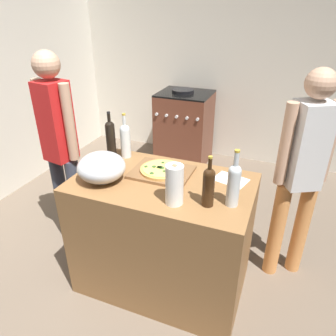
% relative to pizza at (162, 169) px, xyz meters
% --- Properties ---
extents(ground_plane, '(4.47, 3.78, 0.02)m').
position_rel_pizza_xyz_m(ground_plane, '(-0.11, 0.75, -0.93)').
color(ground_plane, '#6B5B4C').
extents(kitchen_wall_rear, '(4.47, 0.10, 2.60)m').
position_rel_pizza_xyz_m(kitchen_wall_rear, '(-0.11, 2.39, 0.38)').
color(kitchen_wall_rear, silver).
rests_on(kitchen_wall_rear, ground_plane).
extents(kitchen_wall_left, '(0.10, 3.78, 2.60)m').
position_rel_pizza_xyz_m(kitchen_wall_left, '(-2.10, 0.75, 0.38)').
color(kitchen_wall_left, silver).
rests_on(kitchen_wall_left, ground_plane).
extents(counter, '(1.18, 0.71, 0.89)m').
position_rel_pizza_xyz_m(counter, '(0.05, -0.10, -0.48)').
color(counter, olive).
rests_on(counter, ground_plane).
extents(cutting_board, '(0.40, 0.32, 0.02)m').
position_rel_pizza_xyz_m(cutting_board, '(-0.00, -0.00, -0.02)').
color(cutting_board, brown).
rests_on(cutting_board, counter).
extents(pizza, '(0.29, 0.29, 0.03)m').
position_rel_pizza_xyz_m(pizza, '(0.00, 0.00, 0.00)').
color(pizza, tan).
rests_on(pizza, cutting_board).
extents(mixing_bowl, '(0.31, 0.31, 0.19)m').
position_rel_pizza_xyz_m(mixing_bowl, '(-0.33, -0.23, 0.06)').
color(mixing_bowl, '#B2B2B7').
rests_on(mixing_bowl, counter).
extents(paper_towel_roll, '(0.10, 0.10, 0.25)m').
position_rel_pizza_xyz_m(paper_towel_roll, '(0.21, -0.30, 0.09)').
color(paper_towel_roll, white).
rests_on(paper_towel_roll, counter).
extents(wine_bottle_amber, '(0.07, 0.07, 0.35)m').
position_rel_pizza_xyz_m(wine_bottle_amber, '(0.52, -0.20, 0.11)').
color(wine_bottle_amber, silver).
rests_on(wine_bottle_amber, counter).
extents(wine_bottle_dark, '(0.07, 0.07, 0.35)m').
position_rel_pizza_xyz_m(wine_bottle_dark, '(-0.45, 0.11, 0.12)').
color(wine_bottle_dark, black).
rests_on(wine_bottle_dark, counter).
extents(wine_bottle_green, '(0.07, 0.07, 0.31)m').
position_rel_pizza_xyz_m(wine_bottle_green, '(0.39, -0.25, 0.10)').
color(wine_bottle_green, '#331E0F').
rests_on(wine_bottle_green, counter).
extents(wine_bottle_clear, '(0.08, 0.08, 0.34)m').
position_rel_pizza_xyz_m(wine_bottle_clear, '(-0.35, 0.15, 0.11)').
color(wine_bottle_clear, silver).
rests_on(wine_bottle_clear, counter).
extents(recipe_sheet, '(0.24, 0.20, 0.00)m').
position_rel_pizza_xyz_m(recipe_sheet, '(0.46, 0.09, -0.03)').
color(recipe_sheet, white).
rests_on(recipe_sheet, counter).
extents(stove, '(0.66, 0.60, 0.97)m').
position_rel_pizza_xyz_m(stove, '(-0.51, 1.99, -0.45)').
color(stove, brown).
rests_on(stove, ground_plane).
extents(person_in_stripes, '(0.37, 0.23, 1.64)m').
position_rel_pizza_xyz_m(person_in_stripes, '(-0.90, 0.07, 0.02)').
color(person_in_stripes, '#383D4C').
rests_on(person_in_stripes, ground_plane).
extents(person_in_red, '(0.35, 0.28, 1.59)m').
position_rel_pizza_xyz_m(person_in_red, '(0.89, 0.37, -0.01)').
color(person_in_red, '#D88C4C').
rests_on(person_in_red, ground_plane).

